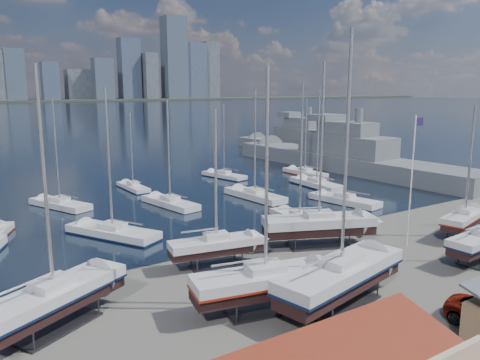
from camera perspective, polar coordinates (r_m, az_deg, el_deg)
ground at (r=42.02m, az=15.44°, el=-9.94°), size 1400.00×1400.00×0.00m
sailboat_cradle_0 at (r=31.99m, az=-21.73°, el=-13.15°), size 10.14×7.26×16.19m
sailboat_cradle_1 at (r=32.14m, az=3.11°, el=-12.20°), size 10.48×4.74×16.34m
sailboat_cradle_2 at (r=39.54m, az=-2.89°, el=-7.90°), size 8.22×3.60×13.21m
sailboat_cradle_3 at (r=33.45m, az=12.21°, el=-11.27°), size 12.01×5.64×18.53m
sailboat_cradle_4 at (r=45.17m, az=9.60°, el=-5.34°), size 10.92×6.75×17.19m
sailboat_cradle_6 at (r=52.72m, az=25.71°, el=-4.16°), size 8.30×4.10×13.15m
sailboat_moored_2 at (r=63.26m, az=-21.08°, el=-2.90°), size 6.20×9.61×14.13m
sailboat_moored_3 at (r=49.36m, az=-15.24°, el=-6.38°), size 7.67×10.54×15.62m
sailboat_moored_4 at (r=60.37m, az=-8.51°, el=-2.91°), size 4.36×9.72×14.18m
sailboat_moored_5 at (r=71.21m, az=-12.90°, el=-0.94°), size 2.58×8.05×11.90m
sailboat_moored_6 at (r=52.97m, az=7.27°, el=-4.88°), size 3.18×9.06×13.30m
sailboat_moored_7 at (r=63.78m, az=1.80°, el=-2.04°), size 3.88×10.37×15.30m
sailboat_moored_8 at (r=78.62m, az=-1.96°, el=0.46°), size 4.45×9.03×13.01m
sailboat_moored_9 at (r=62.63m, az=12.60°, el=-2.55°), size 4.56×9.95×14.51m
sailboat_moored_10 at (r=72.16m, az=9.32°, el=-0.65°), size 3.44×10.38×15.30m
sailboat_moored_11 at (r=81.83m, az=7.91°, el=0.78°), size 2.81×9.21×13.68m
naval_ship_east at (r=88.52m, az=12.70°, el=2.28°), size 11.38×53.02×18.74m
naval_ship_west at (r=109.96m, az=7.49°, el=4.13°), size 8.87×41.37×17.70m
flagpole at (r=46.21m, az=20.30°, el=0.93°), size 1.10×0.12×12.44m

